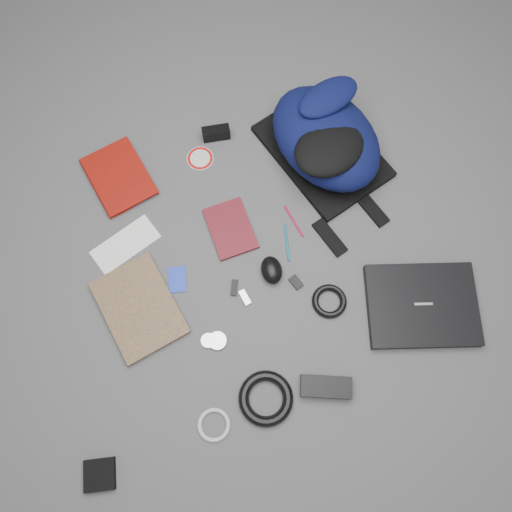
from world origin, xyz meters
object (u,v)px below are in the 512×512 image
object	(u,v)px
laptop	(422,305)
pouch	(100,475)
textbook_red	(94,189)
dvd_case	(230,229)
compact_camera	(216,133)
comic_book	(108,325)
mouse	(272,270)
power_brick	(326,387)
backpack	(326,138)

from	to	relation	value
laptop	pouch	size ratio (longest dim) A/B	3.92
textbook_red	laptop	bearing A→B (deg)	-50.98
pouch	dvd_case	bearing A→B (deg)	46.75
dvd_case	compact_camera	distance (m)	0.35
comic_book	mouse	world-z (taller)	mouse
mouse	laptop	bearing A→B (deg)	-25.25
laptop	mouse	world-z (taller)	mouse
comic_book	power_brick	size ratio (longest dim) A/B	1.96
compact_camera	textbook_red	bearing A→B (deg)	-162.96
backpack	mouse	world-z (taller)	backpack
dvd_case	pouch	world-z (taller)	pouch
dvd_case	mouse	world-z (taller)	mouse
comic_book	pouch	bearing A→B (deg)	-117.60
compact_camera	pouch	world-z (taller)	compact_camera
backpack	mouse	bearing A→B (deg)	-148.05
textbook_red	comic_book	bearing A→B (deg)	-109.70
comic_book	pouch	distance (m)	0.42
backpack	textbook_red	distance (m)	0.79
pouch	mouse	bearing A→B (deg)	33.03
textbook_red	compact_camera	size ratio (longest dim) A/B	2.60
laptop	comic_book	distance (m)	0.97
backpack	pouch	size ratio (longest dim) A/B	5.49
laptop	textbook_red	size ratio (longest dim) A/B	1.37
compact_camera	mouse	bearing A→B (deg)	-79.31
laptop	comic_book	bearing A→B (deg)	-177.87
textbook_red	power_brick	bearing A→B (deg)	-71.02
backpack	pouch	distance (m)	1.22
backpack	pouch	xyz separation A→B (m)	(-0.94, -0.77, -0.09)
dvd_case	mouse	distance (m)	0.20
laptop	compact_camera	world-z (taller)	compact_camera
mouse	pouch	size ratio (longest dim) A/B	1.08
backpack	dvd_case	xyz separation A→B (m)	(-0.38, -0.17, -0.09)
mouse	power_brick	distance (m)	0.39
backpack	textbook_red	world-z (taller)	backpack
textbook_red	power_brick	size ratio (longest dim) A/B	1.65
textbook_red	pouch	distance (m)	0.88
comic_book	power_brick	distance (m)	0.68
backpack	textbook_red	size ratio (longest dim) A/B	1.91
pouch	textbook_red	bearing A→B (deg)	79.07
backpack	comic_book	size ratio (longest dim) A/B	1.61
power_brick	dvd_case	bearing A→B (deg)	123.12
backpack	mouse	xyz separation A→B (m)	(-0.30, -0.35, -0.07)
mouse	power_brick	bearing A→B (deg)	-78.04
backpack	dvd_case	bearing A→B (deg)	-173.10
compact_camera	pouch	bearing A→B (deg)	-115.60
power_brick	pouch	xyz separation A→B (m)	(-0.68, -0.03, -0.01)
dvd_case	power_brick	size ratio (longest dim) A/B	1.26
backpack	comic_book	world-z (taller)	backpack
compact_camera	mouse	distance (m)	0.52
power_brick	laptop	bearing A→B (deg)	41.67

